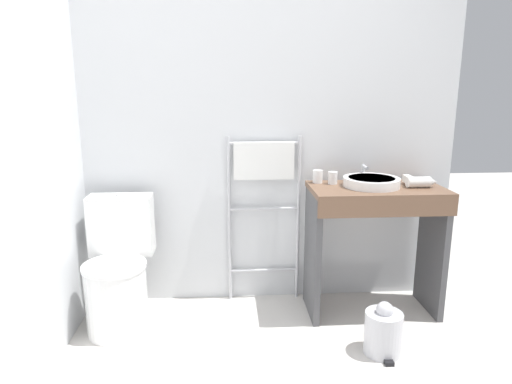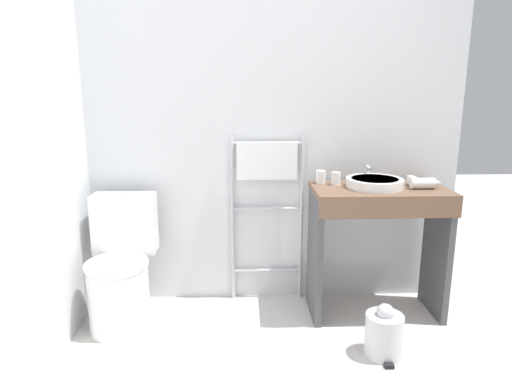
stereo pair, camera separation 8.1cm
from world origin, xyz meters
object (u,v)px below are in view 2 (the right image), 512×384
Objects in this scene: towel_radiator at (267,180)px; sink_basin at (375,183)px; toilet at (121,272)px; cup_near_edge at (336,178)px; trash_bin at (384,334)px; hair_dryer at (423,183)px; cup_near_wall at (321,177)px.

sink_basin is (0.68, -0.20, 0.02)m from towel_radiator.
cup_near_edge reaches higher than toilet.
toilet is 0.70× the size of towel_radiator.
hair_dryer is at bearing 54.18° from trash_bin.
towel_radiator reaches higher than hair_dryer.
sink_basin reaches higher than toilet.
hair_dryer is (0.63, -0.17, -0.01)m from cup_near_wall.
toilet is 10.01× the size of cup_near_edge.
trash_bin is (0.27, -0.66, -0.78)m from cup_near_wall.
towel_radiator is 0.36m from cup_near_wall.
toilet is 2.00m from hair_dryer.
cup_near_edge reaches higher than trash_bin.
trash_bin is (-0.35, -0.49, -0.77)m from hair_dryer.
hair_dryer reaches higher than sink_basin.
hair_dryer is at bearing -13.73° from towel_radiator.
sink_basin is 4.22× the size of cup_near_wall.
cup_near_wall is (0.35, -0.07, 0.04)m from towel_radiator.
sink_basin is 0.93m from trash_bin.
trash_bin is (-0.05, -0.52, -0.76)m from sink_basin.
sink_basin is at bearing 84.23° from trash_bin.
cup_near_wall is 0.65m from hair_dryer.
cup_near_wall is 0.27× the size of trash_bin.
cup_near_wall is at bearing 10.21° from toilet.
cup_near_wall reaches higher than cup_near_edge.
cup_near_wall is (1.30, 0.23, 0.56)m from toilet.
sink_basin is at bearing -16.72° from towel_radiator.
towel_radiator is (0.95, 0.30, 0.53)m from toilet.
trash_bin is at bearing -49.41° from towel_radiator.
cup_near_wall is at bearing 112.44° from trash_bin.
cup_near_wall reaches higher than trash_bin.
towel_radiator is 3.23× the size of sink_basin.
hair_dryer is (0.53, -0.13, -0.01)m from cup_near_edge.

